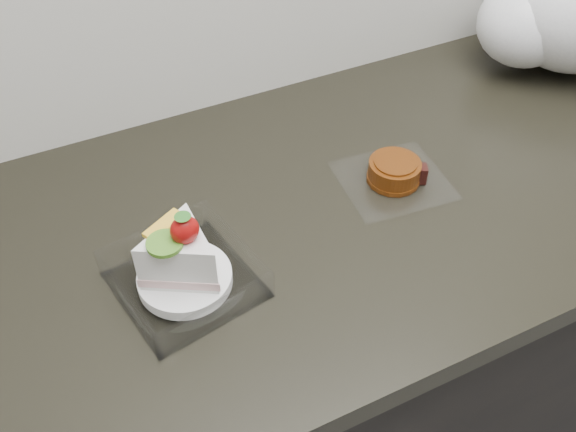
# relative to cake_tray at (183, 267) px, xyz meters

# --- Properties ---
(counter) EXTENTS (2.04, 0.64, 0.90)m
(counter) POSITION_rel_cake_tray_xyz_m (0.33, 0.06, -0.48)
(counter) COLOR black
(counter) RESTS_ON ground
(cake_tray) EXTENTS (0.20, 0.20, 0.13)m
(cake_tray) POSITION_rel_cake_tray_xyz_m (0.00, 0.00, 0.00)
(cake_tray) COLOR white
(cake_tray) RESTS_ON counter
(mooncake_wrap) EXTENTS (0.18, 0.17, 0.04)m
(mooncake_wrap) POSITION_rel_cake_tray_xyz_m (0.36, 0.06, -0.02)
(mooncake_wrap) COLOR white
(mooncake_wrap) RESTS_ON counter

